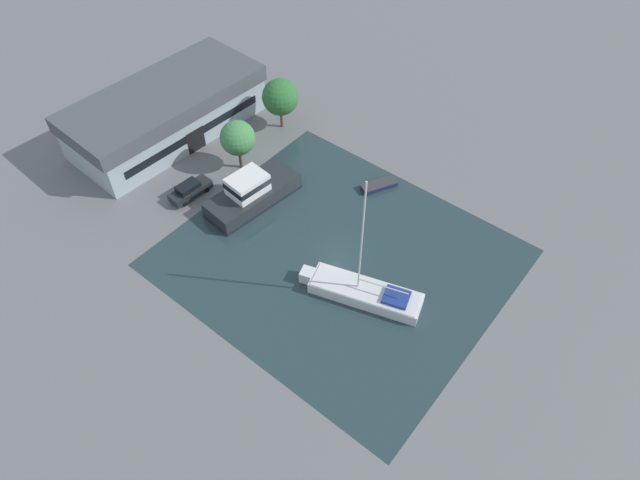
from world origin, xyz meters
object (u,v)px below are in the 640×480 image
object	(u,v)px
parked_car	(190,190)
quay_tree_near_building	(238,138)
small_dinghy	(379,185)
warehouse_building	(166,112)
motor_cruiser	(251,193)
quay_tree_by_water	(280,97)
sailboat_moored	(364,292)

from	to	relation	value
parked_car	quay_tree_near_building	bearing A→B (deg)	86.04
parked_car	small_dinghy	world-z (taller)	parked_car
warehouse_building	parked_car	bearing A→B (deg)	-117.76
parked_car	motor_cruiser	distance (m)	6.73
quay_tree_by_water	small_dinghy	bearing A→B (deg)	-95.35
quay_tree_near_building	small_dinghy	size ratio (longest dim) A/B	1.42
warehouse_building	quay_tree_near_building	world-z (taller)	quay_tree_near_building
warehouse_building	quay_tree_near_building	xyz separation A→B (m)	(0.79, -10.97, 1.12)
quay_tree_near_building	parked_car	distance (m)	7.53
quay_tree_near_building	small_dinghy	world-z (taller)	quay_tree_near_building
warehouse_building	parked_car	size ratio (longest dim) A/B	4.86
warehouse_building	small_dinghy	world-z (taller)	warehouse_building
warehouse_building	motor_cruiser	world-z (taller)	warehouse_building
warehouse_building	motor_cruiser	distance (m)	16.10
warehouse_building	motor_cruiser	xyz separation A→B (m)	(-2.52, -15.82, -1.59)
parked_car	sailboat_moored	bearing A→B (deg)	5.90
warehouse_building	small_dinghy	distance (m)	26.25
quay_tree_near_building	sailboat_moored	world-z (taller)	sailboat_moored
sailboat_moored	motor_cruiser	bearing A→B (deg)	63.48
sailboat_moored	small_dinghy	xyz separation A→B (m)	(12.91, 7.33, -0.43)
sailboat_moored	small_dinghy	size ratio (longest dim) A/B	3.32
quay_tree_by_water	motor_cruiser	xyz separation A→B (m)	(-11.74, -6.24, -2.79)
warehouse_building	small_dinghy	xyz separation A→B (m)	(7.79, -24.92, -2.66)
sailboat_moored	quay_tree_near_building	bearing A→B (deg)	56.97
quay_tree_near_building	motor_cruiser	bearing A→B (deg)	-124.26
parked_car	small_dinghy	size ratio (longest dim) A/B	1.14
quay_tree_near_building	quay_tree_by_water	world-z (taller)	quay_tree_by_water
quay_tree_by_water	sailboat_moored	bearing A→B (deg)	-122.33
warehouse_building	sailboat_moored	world-z (taller)	sailboat_moored
warehouse_building	parked_car	world-z (taller)	warehouse_building
quay_tree_near_building	motor_cruiser	xyz separation A→B (m)	(-3.30, -4.85, -2.71)
quay_tree_near_building	parked_car	bearing A→B (deg)	172.32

